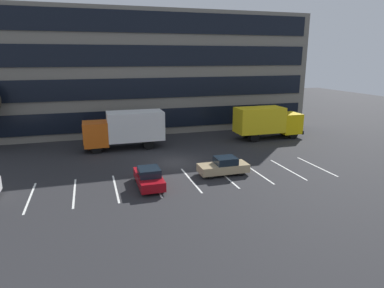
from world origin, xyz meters
name	(u,v)px	position (x,y,z in m)	size (l,w,h in m)	color
ground_plane	(176,163)	(0.00, 0.00, 0.00)	(120.00, 120.00, 0.00)	#262628
office_building	(142,71)	(0.00, 17.95, 7.20)	(41.19, 13.47, 14.40)	slate
lot_markings	(191,180)	(0.00, -4.50, 0.00)	(22.54, 5.40, 0.01)	silver
box_truck_orange	(125,128)	(-3.67, 6.17, 2.11)	(8.09, 2.68, 3.75)	#D85914
box_truck_yellow_all	(267,121)	(12.13, 5.80, 2.03)	(7.79, 2.58, 3.61)	yellow
sedan_tan	(224,166)	(2.86, -4.04, 0.66)	(3.93, 1.65, 1.41)	tan
sedan_maroon	(149,177)	(-3.26, -4.87, 0.68)	(1.68, 4.03, 1.44)	maroon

